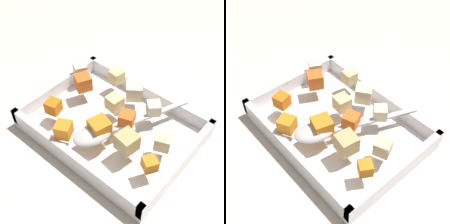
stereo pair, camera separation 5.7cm
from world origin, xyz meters
TOP-DOWN VIEW (x-y plane):
  - ground_plane at (0.00, 0.00)m, footprint 4.00×4.00m
  - baking_dish at (-0.00, -0.01)m, footprint 0.32×0.23m
  - carrot_chunk_mid_right at (-0.12, 0.04)m, footprint 0.03×0.03m
  - carrot_chunk_under_handle at (0.03, 0.08)m, footprint 0.04×0.04m
  - carrot_chunk_corner_ne at (-0.01, 0.04)m, footprint 0.04×0.04m
  - carrot_chunk_far_left at (0.10, -0.04)m, footprint 0.04×0.04m
  - carrot_chunk_front_center at (0.09, 0.05)m, footprint 0.03×0.03m
  - carrot_chunk_heap_side at (-0.03, -0.01)m, footprint 0.03×0.03m
  - potato_chunk_corner_nw at (0.06, -0.10)m, footprint 0.03×0.03m
  - potato_chunk_back_center at (0.13, -0.06)m, footprint 0.03×0.03m
  - potato_chunk_heap_top at (-0.06, -0.07)m, footprint 0.04×0.04m
  - potato_chunk_rim_edge at (-0.07, 0.03)m, footprint 0.04×0.04m
  - potato_chunk_near_right at (0.00, -0.08)m, footprint 0.04×0.04m
  - potato_chunk_mid_left at (-0.11, -0.01)m, footprint 0.03×0.03m
  - potato_chunk_far_right at (0.01, -0.03)m, footprint 0.03×0.03m
  - serving_spoon at (-0.02, 0.04)m, footprint 0.12×0.23m

SIDE VIEW (x-z plane):
  - ground_plane at x=0.00m, z-range 0.00..0.00m
  - baking_dish at x=0.00m, z-range -0.01..0.04m
  - serving_spoon at x=-0.02m, z-range 0.05..0.07m
  - carrot_chunk_mid_right at x=-0.12m, z-range 0.05..0.07m
  - potato_chunk_heap_top at x=-0.06m, z-range 0.05..0.07m
  - carrot_chunk_front_center at x=0.09m, z-range 0.05..0.07m
  - potato_chunk_corner_nw at x=0.06m, z-range 0.05..0.07m
  - potato_chunk_back_center at x=0.13m, z-range 0.05..0.07m
  - potato_chunk_mid_left at x=-0.11m, z-range 0.05..0.07m
  - carrot_chunk_heap_side at x=-0.03m, z-range 0.05..0.07m
  - carrot_chunk_under_handle at x=0.03m, z-range 0.05..0.07m
  - potato_chunk_far_right at x=0.01m, z-range 0.05..0.07m
  - carrot_chunk_far_left at x=0.10m, z-range 0.05..0.08m
  - potato_chunk_near_right at x=0.00m, z-range 0.05..0.08m
  - potato_chunk_rim_edge at x=-0.07m, z-range 0.05..0.08m
  - carrot_chunk_corner_ne at x=-0.01m, z-range 0.05..0.08m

